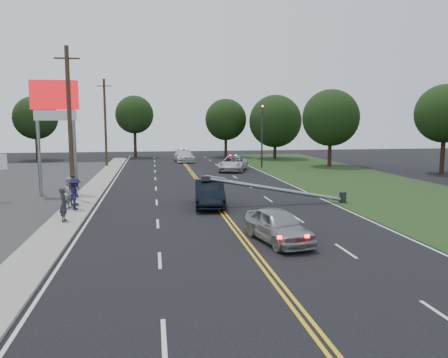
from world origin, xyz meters
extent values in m
plane|color=black|center=(0.00, 0.00, 0.00)|extent=(120.00, 120.00, 0.00)
cube|color=gray|center=(-8.40, 10.00, 0.06)|extent=(1.80, 70.00, 0.12)
cube|color=#1B3314|center=(13.50, 10.00, 0.01)|extent=(12.00, 80.00, 0.01)
cube|color=gold|center=(0.00, 10.00, 0.01)|extent=(0.36, 80.00, 0.00)
cylinder|color=gray|center=(-11.70, 14.00, 3.50)|extent=(0.24, 0.24, 7.00)
cylinder|color=gray|center=(-9.30, 14.00, 3.50)|extent=(0.24, 0.24, 7.00)
cube|color=red|center=(-10.50, 14.00, 7.00)|extent=(3.20, 0.35, 2.00)
cube|color=white|center=(-10.50, 14.00, 5.60)|extent=(2.80, 0.30, 0.70)
cylinder|color=#2D2D30|center=(8.30, 30.00, 3.50)|extent=(0.20, 0.20, 7.00)
cube|color=#2D2D30|center=(8.30, 30.00, 6.60)|extent=(0.28, 0.28, 0.90)
sphere|color=#FF0C07|center=(8.30, 29.84, 6.90)|extent=(0.22, 0.22, 0.22)
cylinder|color=#2D2D30|center=(8.10, 8.00, 0.35)|extent=(0.44, 0.44, 0.70)
cylinder|color=gray|center=(3.67, 8.00, 0.98)|extent=(8.90, 0.24, 1.80)
cube|color=#2D2D30|center=(-0.76, 8.00, 1.76)|extent=(0.55, 0.32, 0.30)
cylinder|color=#382619|center=(-9.20, 12.00, 5.00)|extent=(0.28, 0.28, 10.00)
cube|color=#382619|center=(-9.20, 12.00, 9.20)|extent=(1.60, 0.10, 0.10)
cylinder|color=#382619|center=(-9.20, 34.00, 5.00)|extent=(0.28, 0.28, 10.00)
cube|color=#382619|center=(-9.20, 34.00, 9.20)|extent=(1.60, 0.10, 0.10)
cylinder|color=black|center=(-19.37, 44.46, 1.66)|extent=(0.44, 0.44, 3.31)
sphere|color=black|center=(-19.37, 44.46, 5.71)|extent=(5.80, 5.80, 5.80)
cylinder|color=black|center=(-6.40, 46.83, 1.80)|extent=(0.44, 0.44, 3.60)
sphere|color=black|center=(-6.40, 46.83, 6.20)|extent=(5.46, 5.46, 5.46)
cylinder|color=black|center=(6.76, 45.59, 1.59)|extent=(0.44, 0.44, 3.19)
sphere|color=black|center=(6.76, 45.59, 5.49)|extent=(6.06, 6.06, 6.06)
cylinder|color=black|center=(13.13, 41.59, 1.52)|extent=(0.44, 0.44, 3.05)
sphere|color=black|center=(13.13, 41.59, 5.25)|extent=(7.32, 7.32, 7.32)
cylinder|color=black|center=(16.48, 30.17, 1.63)|extent=(0.44, 0.44, 3.27)
sphere|color=black|center=(16.48, 30.17, 5.63)|extent=(6.54, 6.54, 6.54)
cylinder|color=black|center=(24.70, 21.43, 1.73)|extent=(0.44, 0.44, 3.47)
sphere|color=black|center=(24.70, 21.43, 5.98)|extent=(5.79, 5.79, 5.79)
imported|color=black|center=(-0.50, 8.25, 0.81)|extent=(2.15, 5.08, 1.63)
imported|color=#919598|center=(1.39, -0.24, 0.72)|extent=(2.50, 4.48, 1.44)
imported|color=silver|center=(4.46, 27.23, 0.77)|extent=(4.21, 6.04, 1.53)
imported|color=silver|center=(0.09, 38.70, 0.79)|extent=(2.54, 5.56, 1.58)
imported|color=#292A31|center=(-8.40, 4.86, 0.98)|extent=(0.43, 0.64, 1.73)
imported|color=silver|center=(-8.70, 8.27, 1.05)|extent=(0.97, 1.09, 1.86)
imported|color=#19183C|center=(-8.33, 7.88, 1.04)|extent=(0.70, 1.19, 1.83)
imported|color=#544943|center=(-8.68, 9.15, 1.09)|extent=(0.96, 1.22, 1.93)
camera|label=1|loc=(-3.86, -17.98, 5.15)|focal=35.00mm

